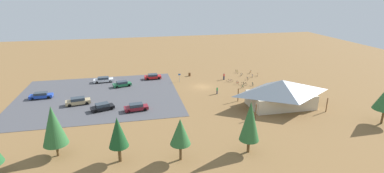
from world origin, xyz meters
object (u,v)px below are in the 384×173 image
car_white_near_entry (103,80)px  bicycle_silver_by_bin (242,75)px  lot_sign (179,76)px  pine_east (180,132)px  bicycle_orange_yard_front (258,75)px  car_blue_end_stall (41,95)px  car_black_mid_lot (102,107)px  bike_pavilion (281,92)px  pine_far_east (118,132)px  bicycle_orange_trailside (250,72)px  bicycle_white_lone_west (248,79)px  bicycle_blue_mid_cluster (252,76)px  bicycle_teal_yard_right (253,84)px  visitor_at_bikes (224,76)px  trash_bin (190,74)px  bicycle_red_back_row (237,83)px  bicycle_green_edge_north (243,86)px  car_maroon_inner_stall (136,107)px  bicycle_yellow_yard_center (237,72)px  car_red_second_row (153,76)px  car_green_front_row (122,84)px  visitor_by_pavilion (217,90)px  bicycle_black_front_row (244,84)px  pine_midwest (53,126)px  pine_west (250,121)px  bicycle_purple_edge_south (230,81)px  car_tan_aisle_side (78,101)px

car_white_near_entry → bicycle_silver_by_bin: bearing=176.9°
lot_sign → pine_east: pine_east is taller
car_white_near_entry → bicycle_orange_yard_front: bearing=175.4°
car_blue_end_stall → car_black_mid_lot: 16.30m
bike_pavilion → pine_east: pine_east is taller
car_blue_end_stall → pine_far_east: bearing=120.7°
pine_east → bicycle_orange_trailside: (-26.61, -38.53, -3.88)m
bicycle_white_lone_west → bicycle_blue_mid_cluster: bearing=-137.9°
car_black_mid_lot → bicycle_teal_yard_right: bearing=-166.9°
lot_sign → car_white_near_entry: 19.08m
pine_far_east → visitor_at_bikes: pine_far_east is taller
trash_bin → bicycle_red_back_row: bearing=136.4°
trash_bin → car_black_mid_lot: car_black_mid_lot is taller
bicycle_silver_by_bin → bicycle_red_back_row: bearing=61.2°
bicycle_green_edge_north → lot_sign: bearing=-29.8°
bicycle_red_back_row → car_maroon_inner_stall: size_ratio=0.38×
bicycle_green_edge_north → bicycle_yellow_yard_center: 12.95m
trash_bin → car_red_second_row: car_red_second_row is taller
bicycle_orange_yard_front → car_black_mid_lot: (39.10, 15.36, 0.37)m
bicycle_white_lone_west → car_green_front_row: car_green_front_row is taller
bicycle_white_lone_west → bike_pavilion: bearing=88.0°
bicycle_teal_yard_right → visitor_by_pavilion: (10.16, 3.80, 0.48)m
lot_sign → visitor_by_pavilion: bearing=121.7°
bicycle_orange_yard_front → bicycle_blue_mid_cluster: bicycle_blue_mid_cluster is taller
car_white_near_entry → visitor_by_pavilion: 29.14m
car_red_second_row → bicycle_black_front_row: bearing=154.8°
bike_pavilion → car_green_front_row: 36.57m
bicycle_yellow_yard_center → bicycle_white_lone_west: bearing=93.2°
pine_far_east → bicycle_orange_trailside: bearing=-133.1°
pine_far_east → bike_pavilion: bearing=-156.6°
bike_pavilion → car_black_mid_lot: bike_pavilion is taller
pine_midwest → bicycle_orange_yard_front: bearing=-145.0°
pine_west → bicycle_orange_trailside: bearing=-113.4°
bicycle_purple_edge_south → car_maroon_inner_stall: 27.41m
pine_far_east → car_red_second_row: 38.47m
car_maroon_inner_stall → bicycle_blue_mid_cluster: bearing=-152.2°
bicycle_silver_by_bin → car_white_near_entry: (36.04, -1.93, 0.36)m
trash_bin → bicycle_green_edge_north: bearing=129.8°
lot_sign → bicycle_yellow_yard_center: size_ratio=1.21×
trash_bin → pine_far_east: bearing=65.2°
pine_east → car_maroon_inner_stall: bearing=-74.0°
bicycle_green_edge_north → bicycle_purple_edge_south: bearing=-73.5°
bicycle_red_back_row → bicycle_orange_yard_front: bearing=-144.9°
bicycle_orange_yard_front → bicycle_yellow_yard_center: bicycle_yellow_yard_center is taller
bicycle_green_edge_north → visitor_at_bikes: 7.65m
bicycle_blue_mid_cluster → bicycle_black_front_row: bearing=51.8°
pine_west → car_blue_end_stall: size_ratio=1.66×
car_blue_end_stall → car_tan_aisle_side: 9.83m
bicycle_teal_yard_right → car_black_mid_lot: bearing=13.1°
car_white_near_entry → car_red_second_row: bearing=-179.6°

